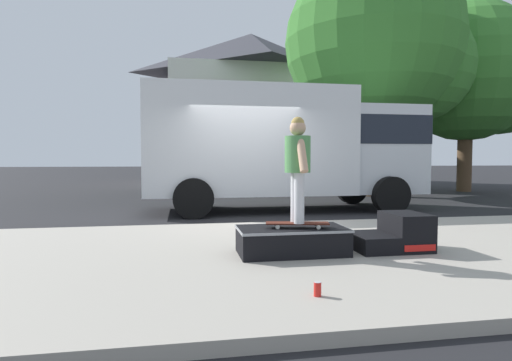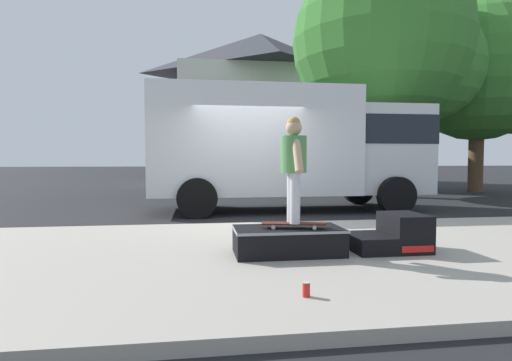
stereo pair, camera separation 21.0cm
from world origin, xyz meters
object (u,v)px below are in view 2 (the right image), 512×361
object	(u,v)px
skate_box	(288,240)
skateboard	(294,224)
kicker_ramp	(394,235)
box_truck	(290,144)
skater_kid	(294,161)
street_tree_neighbour	(391,47)
street_tree_main	(486,75)
soda_can	(306,290)

from	to	relation	value
skate_box	skateboard	world-z (taller)	skateboard
kicker_ramp	box_truck	xyz separation A→B (m)	(-0.16, 5.36, 1.38)
kicker_ramp	skateboard	size ratio (longest dim) A/B	1.19
skater_kid	street_tree_neighbour	size ratio (longest dim) A/B	0.15
skater_kid	box_truck	bearing A→B (deg)	77.60
box_truck	street_tree_neighbour	bearing A→B (deg)	38.47
box_truck	street_tree_main	size ratio (longest dim) A/B	0.91
kicker_ramp	street_tree_neighbour	bearing A→B (deg)	64.48
skater_kid	soda_can	world-z (taller)	skater_kid
kicker_ramp	street_tree_neighbour	world-z (taller)	street_tree_neighbour
skater_kid	street_tree_main	world-z (taller)	street_tree_main
soda_can	skater_kid	bearing A→B (deg)	80.62
skate_box	kicker_ramp	distance (m)	1.40
soda_can	skateboard	bearing A→B (deg)	80.62
box_truck	street_tree_main	world-z (taller)	street_tree_main
skate_box	street_tree_neighbour	world-z (taller)	street_tree_neighbour
skate_box	skateboard	distance (m)	0.22
kicker_ramp	skater_kid	world-z (taller)	skater_kid
street_tree_neighbour	street_tree_main	bearing A→B (deg)	15.79
skate_box	soda_can	bearing A→B (deg)	-97.10
skateboard	kicker_ramp	bearing A→B (deg)	2.42
skate_box	street_tree_main	world-z (taller)	street_tree_main
skater_kid	box_truck	world-z (taller)	box_truck
skate_box	street_tree_neighbour	distance (m)	11.57
soda_can	street_tree_neighbour	size ratio (longest dim) A/B	0.01
skater_kid	kicker_ramp	bearing A→B (deg)	2.42
skateboard	street_tree_neighbour	size ratio (longest dim) A/B	0.09
box_truck	soda_can	bearing A→B (deg)	-101.73
soda_can	street_tree_neighbour	world-z (taller)	street_tree_neighbour
street_tree_neighbour	skate_box	bearing A→B (deg)	-122.48
skate_box	skater_kid	world-z (taller)	skater_kid
soda_can	box_truck	world-z (taller)	box_truck
street_tree_main	skate_box	bearing A→B (deg)	-135.39
street_tree_main	soda_can	bearing A→B (deg)	-131.73
skater_kid	skate_box	bearing A→B (deg)	134.38
kicker_ramp	box_truck	bearing A→B (deg)	91.68
skateboard	soda_can	distance (m)	1.61
kicker_ramp	skater_kid	bearing A→B (deg)	-177.58
skateboard	skater_kid	xyz separation A→B (m)	(0.00, -0.00, 0.78)
kicker_ramp	street_tree_main	xyz separation A→B (m)	(8.89, 10.16, 4.34)
street_tree_main	street_tree_neighbour	size ratio (longest dim) A/B	0.89
soda_can	box_truck	size ratio (longest dim) A/B	0.02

